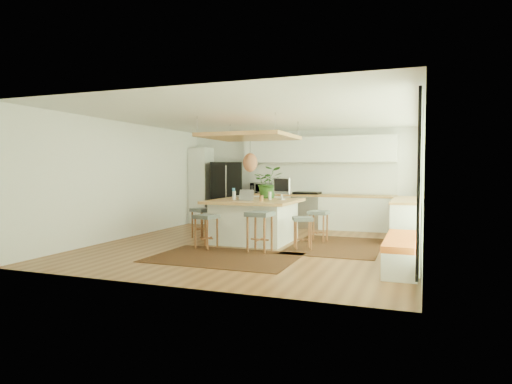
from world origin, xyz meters
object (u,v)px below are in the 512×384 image
at_px(stool_near_right, 260,234).
at_px(island, 255,221).
at_px(microwave, 261,187).
at_px(fridge, 227,193).
at_px(stool_near_left, 206,231).
at_px(stool_left_side, 202,223).
at_px(laptop, 244,195).
at_px(monitor, 282,188).
at_px(island_plant, 269,186).
at_px(stool_right_front, 303,232).
at_px(stool_right_back, 318,226).

bearing_deg(stool_near_right, island, 115.17).
bearing_deg(microwave, fridge, -179.20).
bearing_deg(microwave, stool_near_left, -86.39).
relative_size(stool_near_right, stool_left_side, 1.13).
bearing_deg(stool_left_side, laptop, -20.13).
height_order(island, stool_near_right, island).
relative_size(fridge, stool_near_left, 2.63).
bearing_deg(monitor, island, -116.87).
distance_m(stool_near_left, stool_near_right, 1.14).
bearing_deg(microwave, island_plant, -65.45).
relative_size(monitor, microwave, 0.96).
xyz_separation_m(monitor, island_plant, (-0.42, 0.34, 0.03)).
relative_size(stool_right_front, stool_left_side, 0.93).
bearing_deg(stool_left_side, stool_near_left, -59.05).
height_order(stool_right_back, microwave, microwave).
xyz_separation_m(stool_near_left, monitor, (1.12, 1.50, 0.83)).
distance_m(stool_near_left, laptop, 1.16).
distance_m(island, laptop, 0.71).
distance_m(monitor, island_plant, 0.54).
distance_m(stool_near_right, microwave, 4.17).
relative_size(stool_near_left, stool_right_back, 1.00).
relative_size(stool_right_back, island_plant, 0.94).
relative_size(stool_near_right, laptop, 2.16).
height_order(fridge, stool_left_side, fridge).
bearing_deg(island_plant, island, -98.68).
bearing_deg(island, stool_near_left, -117.15).
bearing_deg(microwave, stool_left_side, -100.62).
height_order(island, stool_left_side, island).
xyz_separation_m(stool_right_front, stool_left_side, (-2.58, 0.64, 0.00)).
distance_m(microwave, island_plant, 2.26).
distance_m(island, stool_right_front, 1.37).
bearing_deg(laptop, stool_near_left, -117.49).
xyz_separation_m(stool_near_left, stool_right_front, (1.84, 0.60, 0.00)).
relative_size(stool_left_side, laptop, 1.92).
xyz_separation_m(stool_left_side, microwave, (0.51, 2.66, 0.76)).
height_order(fridge, stool_right_back, fridge).
bearing_deg(stool_left_side, island, -2.74).
bearing_deg(island, microwave, 106.85).
xyz_separation_m(island, laptop, (-0.09, -0.39, 0.58)).
height_order(stool_near_right, stool_left_side, stool_near_right).
xyz_separation_m(stool_right_back, stool_left_side, (-2.68, -0.35, 0.00)).
bearing_deg(fridge, stool_right_front, -67.80).
relative_size(laptop, monitor, 0.69).
height_order(stool_near_right, laptop, laptop).
relative_size(fridge, stool_right_front, 2.80).
bearing_deg(stool_right_front, laptop, 172.27).
height_order(stool_near_left, stool_near_right, stool_near_right).
distance_m(laptop, microwave, 3.21).
relative_size(fridge, island_plant, 2.46).
relative_size(stool_right_back, microwave, 1.26).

